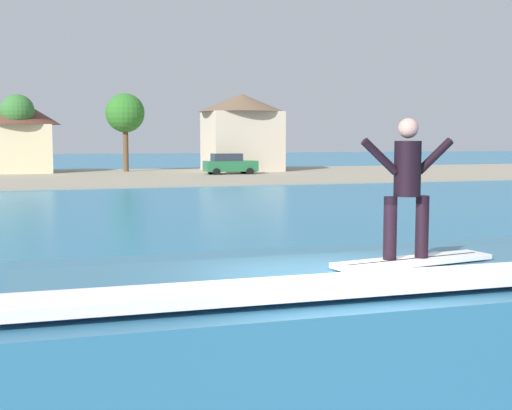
{
  "coord_description": "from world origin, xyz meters",
  "views": [
    {
      "loc": [
        -3.06,
        -6.92,
        3.31
      ],
      "look_at": [
        0.8,
        5.66,
        2.01
      ],
      "focal_mm": 48.82,
      "sensor_mm": 36.0,
      "label": 1
    }
  ],
  "objects_px": {
    "house_small_cottage": "(18,132)",
    "tree_tall_bare": "(18,112)",
    "surfer": "(407,181)",
    "surfboard": "(413,261)",
    "wave_crest": "(359,328)",
    "car_far_shore": "(230,164)",
    "house_gabled_white": "(242,129)",
    "tree_short_bushy": "(125,114)"
  },
  "relations": [
    {
      "from": "car_far_shore",
      "to": "tree_short_bushy",
      "type": "xyz_separation_m",
      "value": [
        -8.01,
        7.06,
        4.44
      ]
    },
    {
      "from": "wave_crest",
      "to": "surfer",
      "type": "relative_size",
      "value": 5.96
    },
    {
      "from": "surfer",
      "to": "house_small_cottage",
      "type": "xyz_separation_m",
      "value": [
        -6.17,
        58.62,
        0.94
      ]
    },
    {
      "from": "car_far_shore",
      "to": "surfboard",
      "type": "bearing_deg",
      "value": -102.41
    },
    {
      "from": "wave_crest",
      "to": "surfboard",
      "type": "distance_m",
      "value": 1.24
    },
    {
      "from": "surfboard",
      "to": "wave_crest",
      "type": "bearing_deg",
      "value": 120.52
    },
    {
      "from": "house_small_cottage",
      "to": "tree_tall_bare",
      "type": "height_order",
      "value": "tree_tall_bare"
    },
    {
      "from": "wave_crest",
      "to": "house_small_cottage",
      "type": "bearing_deg",
      "value": 95.79
    },
    {
      "from": "house_gabled_white",
      "to": "tree_short_bushy",
      "type": "height_order",
      "value": "house_gabled_white"
    },
    {
      "from": "car_far_shore",
      "to": "tree_short_bushy",
      "type": "bearing_deg",
      "value": 138.59
    },
    {
      "from": "surfboard",
      "to": "house_small_cottage",
      "type": "relative_size",
      "value": 0.29
    },
    {
      "from": "wave_crest",
      "to": "tree_tall_bare",
      "type": "distance_m",
      "value": 56.43
    },
    {
      "from": "surfer",
      "to": "surfboard",
      "type": "bearing_deg",
      "value": -12.69
    },
    {
      "from": "house_small_cottage",
      "to": "surfboard",
      "type": "bearing_deg",
      "value": -83.9
    },
    {
      "from": "surfboard",
      "to": "house_gabled_white",
      "type": "height_order",
      "value": "house_gabled_white"
    },
    {
      "from": "wave_crest",
      "to": "surfer",
      "type": "bearing_deg",
      "value": -65.27
    },
    {
      "from": "surfboard",
      "to": "surfer",
      "type": "height_order",
      "value": "surfer"
    },
    {
      "from": "car_far_shore",
      "to": "house_small_cottage",
      "type": "distance_m",
      "value": 19.4
    },
    {
      "from": "surfer",
      "to": "tree_short_bushy",
      "type": "bearing_deg",
      "value": 86.82
    },
    {
      "from": "house_gabled_white",
      "to": "tree_tall_bare",
      "type": "relative_size",
      "value": 1.17
    },
    {
      "from": "wave_crest",
      "to": "surfboard",
      "type": "height_order",
      "value": "surfboard"
    },
    {
      "from": "surfer",
      "to": "tree_tall_bare",
      "type": "distance_m",
      "value": 56.98
    },
    {
      "from": "wave_crest",
      "to": "tree_tall_bare",
      "type": "bearing_deg",
      "value": 95.94
    },
    {
      "from": "car_far_shore",
      "to": "house_gabled_white",
      "type": "relative_size",
      "value": 0.55
    },
    {
      "from": "house_small_cottage",
      "to": "tree_tall_bare",
      "type": "bearing_deg",
      "value": -88.29
    },
    {
      "from": "wave_crest",
      "to": "surfer",
      "type": "height_order",
      "value": "surfer"
    },
    {
      "from": "surfer",
      "to": "house_small_cottage",
      "type": "height_order",
      "value": "house_small_cottage"
    },
    {
      "from": "house_small_cottage",
      "to": "tree_tall_bare",
      "type": "relative_size",
      "value": 1.07
    },
    {
      "from": "surfboard",
      "to": "car_far_shore",
      "type": "height_order",
      "value": "car_far_shore"
    },
    {
      "from": "house_gabled_white",
      "to": "surfboard",
      "type": "bearing_deg",
      "value": -103.82
    },
    {
      "from": "house_gabled_white",
      "to": "tree_short_bushy",
      "type": "xyz_separation_m",
      "value": [
        -10.65,
        1.61,
        1.41
      ]
    },
    {
      "from": "tree_short_bushy",
      "to": "surfboard",
      "type": "bearing_deg",
      "value": -93.09
    },
    {
      "from": "wave_crest",
      "to": "car_far_shore",
      "type": "relative_size",
      "value": 2.23
    },
    {
      "from": "wave_crest",
      "to": "tree_tall_bare",
      "type": "xyz_separation_m",
      "value": [
        -5.82,
        55.95,
        4.55
      ]
    },
    {
      "from": "car_far_shore",
      "to": "house_small_cottage",
      "type": "bearing_deg",
      "value": 154.89
    },
    {
      "from": "house_gabled_white",
      "to": "tree_tall_bare",
      "type": "xyz_separation_m",
      "value": [
        -19.97,
        0.66,
        1.41
      ]
    },
    {
      "from": "tree_short_bushy",
      "to": "house_small_cottage",
      "type": "bearing_deg",
      "value": 173.41
    },
    {
      "from": "tree_short_bushy",
      "to": "house_gabled_white",
      "type": "bearing_deg",
      "value": -8.58
    },
    {
      "from": "wave_crest",
      "to": "car_far_shore",
      "type": "xyz_separation_m",
      "value": [
        11.51,
        49.83,
        0.11
      ]
    },
    {
      "from": "surfer",
      "to": "house_small_cottage",
      "type": "relative_size",
      "value": 0.23
    },
    {
      "from": "wave_crest",
      "to": "house_gabled_white",
      "type": "bearing_deg",
      "value": 75.64
    },
    {
      "from": "surfboard",
      "to": "house_gabled_white",
      "type": "xyz_separation_m",
      "value": [
        13.76,
        55.95,
        2.17
      ]
    }
  ]
}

